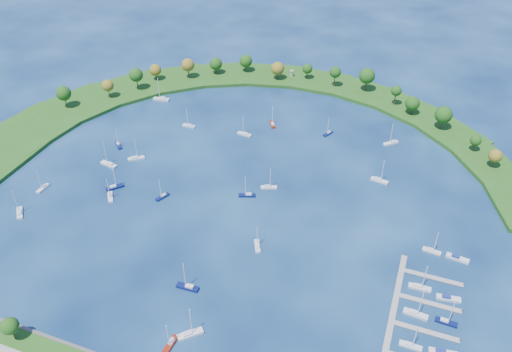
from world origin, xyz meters
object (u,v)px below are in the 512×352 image
(docked_boat_6, at_px, (415,313))
(moored_boat_13, at_px, (188,287))
(moored_boat_2, at_px, (247,195))
(moored_boat_3, at_px, (328,133))
(moored_boat_19, at_px, (115,187))
(moored_boat_14, at_px, (136,158))
(docked_boat_9, at_px, (448,298))
(moored_boat_11, at_px, (119,145))
(moored_boat_21, at_px, (170,343))
(moored_boat_0, at_px, (20,212))
(docked_boat_11, at_px, (457,258))
(moored_boat_10, at_px, (272,124))
(moored_boat_9, at_px, (110,196))
(moored_boat_16, at_px, (162,196))
(moored_boat_8, at_px, (190,334))
(moored_boat_7, at_px, (43,188))
(moored_boat_6, at_px, (391,142))
(dock_system, at_px, (410,343))
(docked_boat_8, at_px, (420,287))
(moored_boat_17, at_px, (257,245))
(docked_boat_4, at_px, (411,345))
(moored_boat_18, at_px, (109,164))
(docked_boat_10, at_px, (432,250))
(moored_boat_20, at_px, (379,180))
(moored_boat_1, at_px, (245,134))
(moored_boat_12, at_px, (161,99))
(docked_boat_7, at_px, (446,321))
(harbor_tower, at_px, (292,73))

(docked_boat_6, bearing_deg, moored_boat_13, -163.04)
(moored_boat_2, bearing_deg, docked_boat_6, 132.22)
(moored_boat_3, relative_size, moored_boat_19, 0.82)
(moored_boat_14, bearing_deg, docked_boat_9, -50.39)
(moored_boat_11, xyz_separation_m, moored_boat_21, (83.63, -99.52, 0.01))
(moored_boat_0, distance_m, docked_boat_11, 186.68)
(moored_boat_14, bearing_deg, moored_boat_10, 9.77)
(moored_boat_9, distance_m, moored_boat_16, 23.92)
(moored_boat_0, relative_size, moored_boat_8, 0.93)
(moored_boat_2, distance_m, moored_boat_7, 96.02)
(moored_boat_6, bearing_deg, dock_system, 59.08)
(moored_boat_13, relative_size, docked_boat_8, 1.05)
(dock_system, xyz_separation_m, docked_boat_6, (0.21, 12.74, 0.58))
(moored_boat_17, bearing_deg, moored_boat_0, 73.93)
(docked_boat_4, bearing_deg, moored_boat_14, 157.56)
(moored_boat_6, bearing_deg, moored_boat_18, -14.29)
(moored_boat_14, height_order, docked_boat_10, moored_boat_14)
(moored_boat_13, bearing_deg, moored_boat_20, -123.30)
(dock_system, bearing_deg, moored_boat_7, 171.28)
(moored_boat_1, xyz_separation_m, moored_boat_3, (42.37, 16.62, -0.04))
(moored_boat_16, bearing_deg, moored_boat_18, -86.68)
(moored_boat_20, height_order, docked_boat_9, moored_boat_20)
(moored_boat_12, bearing_deg, moored_boat_19, 96.88)
(dock_system, height_order, moored_boat_16, moored_boat_16)
(moored_boat_13, xyz_separation_m, docked_boat_8, (81.57, 30.31, -0.02))
(moored_boat_10, xyz_separation_m, docked_boat_4, (90.56, -120.43, -0.01))
(moored_boat_0, xyz_separation_m, docked_boat_9, (180.70, 16.24, -0.26))
(moored_boat_18, bearing_deg, moored_boat_1, -125.22)
(dock_system, distance_m, moored_boat_11, 174.16)
(moored_boat_19, bearing_deg, moored_boat_7, 152.25)
(dock_system, bearing_deg, docked_boat_11, 74.97)
(moored_boat_9, xyz_separation_m, moored_boat_18, (-15.11, 21.82, 0.07))
(moored_boat_10, relative_size, docked_boat_6, 0.90)
(moored_boat_1, bearing_deg, moored_boat_9, 69.04)
(docked_boat_7, relative_size, docked_boat_10, 1.03)
(moored_boat_3, bearing_deg, moored_boat_17, 20.87)
(dock_system, height_order, docked_boat_8, docked_boat_8)
(docked_boat_11, bearing_deg, moored_boat_9, -165.78)
(moored_boat_6, distance_m, docked_boat_10, 80.39)
(moored_boat_0, relative_size, moored_boat_1, 1.05)
(moored_boat_9, bearing_deg, docked_boat_4, 40.39)
(dock_system, height_order, moored_boat_12, moored_boat_12)
(moored_boat_17, xyz_separation_m, moored_boat_21, (-11.04, -54.31, 0.01))
(harbor_tower, relative_size, dock_system, 0.05)
(moored_boat_7, relative_size, docked_boat_7, 0.95)
(docked_boat_4, distance_m, docked_boat_10, 48.83)
(docked_boat_4, bearing_deg, moored_boat_13, -176.24)
(moored_boat_8, relative_size, docked_boat_8, 1.09)
(moored_boat_20, height_order, docked_boat_10, moored_boat_20)
(dock_system, xyz_separation_m, moored_boat_21, (-75.58, -28.93, 0.53))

